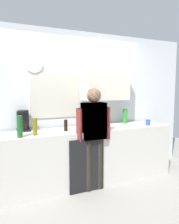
# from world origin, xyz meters

# --- Properties ---
(ground_plane) EXTENTS (8.00, 8.00, 0.00)m
(ground_plane) POSITION_xyz_m (0.00, 0.00, 0.00)
(ground_plane) COLOR #9E998E
(kitchen_counter) EXTENTS (3.11, 0.64, 0.92)m
(kitchen_counter) POSITION_xyz_m (0.00, 0.30, 0.46)
(kitchen_counter) COLOR beige
(kitchen_counter) RESTS_ON ground_plane
(dishwasher_panel) EXTENTS (0.56, 0.02, 0.83)m
(dishwasher_panel) POSITION_xyz_m (-0.13, -0.03, 0.42)
(dishwasher_panel) COLOR black
(dishwasher_panel) RESTS_ON ground_plane
(back_wall_assembly) EXTENTS (4.71, 0.42, 2.60)m
(back_wall_assembly) POSITION_xyz_m (0.05, 0.70, 1.36)
(back_wall_assembly) COLOR silver
(back_wall_assembly) RESTS_ON ground_plane
(coffee_maker) EXTENTS (0.20, 0.20, 0.33)m
(coffee_maker) POSITION_xyz_m (-0.98, 0.57, 1.07)
(coffee_maker) COLOR black
(coffee_maker) RESTS_ON kitchen_counter
(bottle_red_vinegar) EXTENTS (0.06, 0.06, 0.22)m
(bottle_red_vinegar) POSITION_xyz_m (0.03, 0.29, 1.03)
(bottle_red_vinegar) COLOR maroon
(bottle_red_vinegar) RESTS_ON kitchen_counter
(bottle_olive_oil) EXTENTS (0.06, 0.06, 0.25)m
(bottle_olive_oil) POSITION_xyz_m (-0.87, 0.14, 1.05)
(bottle_olive_oil) COLOR olive
(bottle_olive_oil) RESTS_ON kitchen_counter
(bottle_amber_beer) EXTENTS (0.06, 0.06, 0.23)m
(bottle_amber_beer) POSITION_xyz_m (-0.11, 0.38, 1.04)
(bottle_amber_beer) COLOR brown
(bottle_amber_beer) RESTS_ON kitchen_counter
(bottle_green_wine) EXTENTS (0.07, 0.07, 0.30)m
(bottle_green_wine) POSITION_xyz_m (-1.08, 0.09, 1.07)
(bottle_green_wine) COLOR #195923
(bottle_green_wine) RESTS_ON kitchen_counter
(bottle_dark_sauce) EXTENTS (0.06, 0.06, 0.18)m
(bottle_dark_sauce) POSITION_xyz_m (-0.37, 0.26, 1.01)
(bottle_dark_sauce) COLOR black
(bottle_dark_sauce) RESTS_ON kitchen_counter
(bottle_clear_soda) EXTENTS (0.09, 0.09, 0.28)m
(bottle_clear_soda) POSITION_xyz_m (0.91, 0.51, 1.06)
(bottle_clear_soda) COLOR #2D8C33
(bottle_clear_soda) RESTS_ON kitchen_counter
(cup_blue_mug) EXTENTS (0.08, 0.08, 0.10)m
(cup_blue_mug) POSITION_xyz_m (1.17, 0.15, 0.97)
(cup_blue_mug) COLOR #3351B2
(cup_blue_mug) RESTS_ON kitchen_counter
(dish_soap) EXTENTS (0.06, 0.06, 0.18)m
(dish_soap) POSITION_xyz_m (-0.80, 0.50, 1.00)
(dish_soap) COLOR yellow
(dish_soap) RESTS_ON kitchen_counter
(person_at_sink) EXTENTS (0.57, 0.22, 1.60)m
(person_at_sink) POSITION_xyz_m (0.00, 0.00, 0.95)
(person_at_sink) COLOR brown
(person_at_sink) RESTS_ON ground_plane
(person_guest) EXTENTS (0.57, 0.22, 1.60)m
(person_guest) POSITION_xyz_m (0.00, 0.00, 0.95)
(person_guest) COLOR brown
(person_guest) RESTS_ON ground_plane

